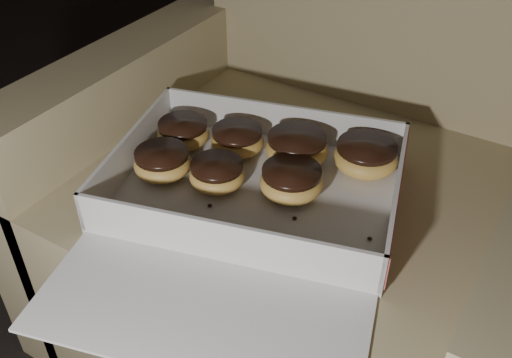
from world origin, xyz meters
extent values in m
cube|color=tan|center=(0.42, 0.54, 0.20)|extent=(0.68, 0.68, 0.40)
cube|color=tan|center=(0.05, 0.54, 0.27)|extent=(0.11, 0.68, 0.53)
cube|color=silver|center=(0.39, 0.44, 0.40)|extent=(0.50, 0.42, 0.01)
cube|color=silver|center=(0.35, 0.59, 0.44)|extent=(0.42, 0.11, 0.06)
cube|color=silver|center=(0.43, 0.29, 0.44)|extent=(0.42, 0.11, 0.06)
cube|color=silver|center=(0.18, 0.39, 0.44)|extent=(0.09, 0.31, 0.06)
cube|color=silver|center=(0.59, 0.49, 0.44)|extent=(0.09, 0.31, 0.06)
cube|color=#D05356|center=(0.60, 0.49, 0.44)|extent=(0.08, 0.30, 0.05)
cube|color=silver|center=(0.45, 0.20, 0.40)|extent=(0.45, 0.28, 0.01)
ellipsoid|color=#EBB652|center=(0.51, 0.57, 0.43)|extent=(0.10, 0.10, 0.05)
cylinder|color=black|center=(0.51, 0.57, 0.45)|extent=(0.10, 0.10, 0.01)
ellipsoid|color=#EBB652|center=(0.31, 0.51, 0.43)|extent=(0.09, 0.09, 0.04)
cylinder|color=black|center=(0.31, 0.51, 0.45)|extent=(0.08, 0.08, 0.01)
ellipsoid|color=#EBB652|center=(0.22, 0.48, 0.43)|extent=(0.09, 0.09, 0.04)
cylinder|color=black|center=(0.22, 0.48, 0.45)|extent=(0.08, 0.08, 0.01)
ellipsoid|color=#EBB652|center=(0.44, 0.46, 0.43)|extent=(0.10, 0.10, 0.05)
cylinder|color=black|center=(0.44, 0.46, 0.45)|extent=(0.09, 0.09, 0.01)
ellipsoid|color=#EBB652|center=(0.33, 0.42, 0.43)|extent=(0.09, 0.09, 0.04)
cylinder|color=black|center=(0.33, 0.42, 0.45)|extent=(0.08, 0.08, 0.01)
ellipsoid|color=#EBB652|center=(0.24, 0.39, 0.43)|extent=(0.09, 0.09, 0.04)
cylinder|color=black|center=(0.24, 0.39, 0.45)|extent=(0.09, 0.09, 0.01)
ellipsoid|color=#EBB652|center=(0.41, 0.54, 0.43)|extent=(0.10, 0.10, 0.05)
cylinder|color=black|center=(0.41, 0.54, 0.45)|extent=(0.10, 0.10, 0.01)
ellipsoid|color=black|center=(0.47, 0.41, 0.41)|extent=(0.01, 0.01, 0.00)
ellipsoid|color=black|center=(0.35, 0.37, 0.41)|extent=(0.01, 0.01, 0.00)
ellipsoid|color=black|center=(0.51, 0.36, 0.41)|extent=(0.01, 0.01, 0.00)
ellipsoid|color=black|center=(0.58, 0.42, 0.41)|extent=(0.01, 0.01, 0.00)
camera|label=1|loc=(0.75, -0.16, 0.96)|focal=40.00mm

